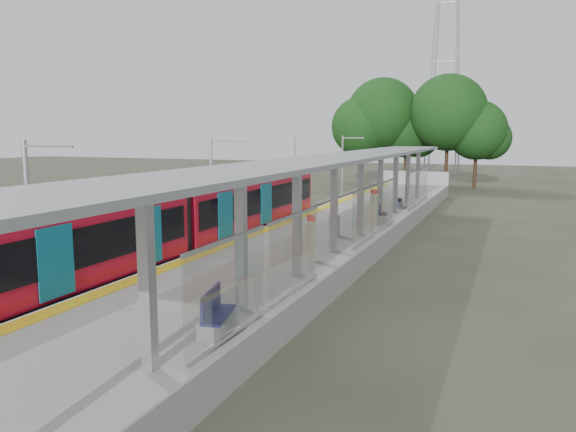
{
  "coord_description": "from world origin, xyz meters",
  "views": [
    {
      "loc": [
        8.45,
        -6.7,
        5.61
      ],
      "look_at": [
        0.04,
        14.06,
        2.3
      ],
      "focal_mm": 35.0,
      "sensor_mm": 36.0,
      "label": 1
    }
  ],
  "objects_px": {
    "bench_near": "(215,311)",
    "litter_bin": "(335,225)",
    "bench_mid": "(380,211)",
    "bench_far": "(396,198)",
    "train": "(162,223)",
    "info_pillar_far": "(374,209)",
    "info_pillar_near": "(311,241)"
  },
  "relations": [
    {
      "from": "bench_near",
      "to": "litter_bin",
      "type": "xyz_separation_m",
      "value": [
        -1.16,
        12.97,
        -0.06
      ]
    },
    {
      "from": "train",
      "to": "info_pillar_near",
      "type": "relative_size",
      "value": 16.32
    },
    {
      "from": "bench_mid",
      "to": "info_pillar_far",
      "type": "relative_size",
      "value": 0.84
    },
    {
      "from": "train",
      "to": "bench_near",
      "type": "xyz_separation_m",
      "value": [
        6.69,
        -7.64,
        -0.51
      ]
    },
    {
      "from": "train",
      "to": "litter_bin",
      "type": "xyz_separation_m",
      "value": [
        5.53,
        5.33,
        -0.56
      ]
    },
    {
      "from": "train",
      "to": "bench_far",
      "type": "height_order",
      "value": "train"
    },
    {
      "from": "train",
      "to": "info_pillar_near",
      "type": "bearing_deg",
      "value": 2.6
    },
    {
      "from": "info_pillar_near",
      "to": "info_pillar_far",
      "type": "relative_size",
      "value": 0.95
    },
    {
      "from": "train",
      "to": "info_pillar_far",
      "type": "bearing_deg",
      "value": 56.12
    },
    {
      "from": "info_pillar_far",
      "to": "litter_bin",
      "type": "bearing_deg",
      "value": -92.42
    },
    {
      "from": "train",
      "to": "litter_bin",
      "type": "relative_size",
      "value": 28.32
    },
    {
      "from": "bench_mid",
      "to": "info_pillar_near",
      "type": "relative_size",
      "value": 0.88
    },
    {
      "from": "bench_far",
      "to": "litter_bin",
      "type": "height_order",
      "value": "bench_far"
    },
    {
      "from": "bench_near",
      "to": "bench_mid",
      "type": "xyz_separation_m",
      "value": [
        -0.26,
        18.06,
        -0.03
      ]
    },
    {
      "from": "bench_mid",
      "to": "info_pillar_far",
      "type": "height_order",
      "value": "info_pillar_far"
    },
    {
      "from": "bench_far",
      "to": "info_pillar_far",
      "type": "height_order",
      "value": "info_pillar_far"
    },
    {
      "from": "bench_near",
      "to": "bench_mid",
      "type": "height_order",
      "value": "bench_near"
    },
    {
      "from": "bench_near",
      "to": "bench_far",
      "type": "bearing_deg",
      "value": 77.49
    },
    {
      "from": "info_pillar_far",
      "to": "litter_bin",
      "type": "height_order",
      "value": "info_pillar_far"
    },
    {
      "from": "bench_mid",
      "to": "litter_bin",
      "type": "relative_size",
      "value": 1.53
    },
    {
      "from": "train",
      "to": "info_pillar_far",
      "type": "xyz_separation_m",
      "value": [
        6.33,
        9.43,
        -0.28
      ]
    },
    {
      "from": "bench_near",
      "to": "litter_bin",
      "type": "bearing_deg",
      "value": 81.16
    },
    {
      "from": "bench_mid",
      "to": "litter_bin",
      "type": "distance_m",
      "value": 5.17
    },
    {
      "from": "litter_bin",
      "to": "info_pillar_far",
      "type": "bearing_deg",
      "value": 78.96
    },
    {
      "from": "bench_mid",
      "to": "info_pillar_near",
      "type": "distance_m",
      "value": 10.14
    },
    {
      "from": "bench_near",
      "to": "bench_mid",
      "type": "relative_size",
      "value": 1.06
    },
    {
      "from": "bench_far",
      "to": "info_pillar_near",
      "type": "bearing_deg",
      "value": -99.36
    },
    {
      "from": "bench_mid",
      "to": "bench_far",
      "type": "relative_size",
      "value": 0.98
    },
    {
      "from": "info_pillar_near",
      "to": "bench_mid",
      "type": "bearing_deg",
      "value": 102.88
    },
    {
      "from": "bench_far",
      "to": "info_pillar_near",
      "type": "distance_m",
      "value": 16.37
    },
    {
      "from": "bench_far",
      "to": "info_pillar_far",
      "type": "xyz_separation_m",
      "value": [
        0.25,
        -7.22,
        0.24
      ]
    },
    {
      "from": "bench_far",
      "to": "info_pillar_near",
      "type": "relative_size",
      "value": 0.9
    }
  ]
}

